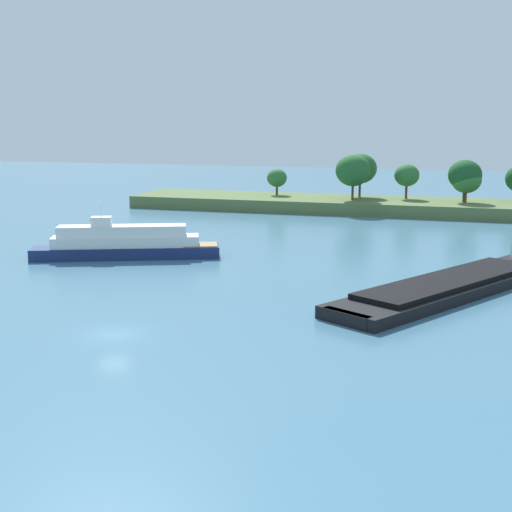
# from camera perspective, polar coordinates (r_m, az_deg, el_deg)

# --- Properties ---
(ground_plane) EXTENTS (400.00, 400.00, 0.00)m
(ground_plane) POSITION_cam_1_polar(r_m,az_deg,el_deg) (57.18, -11.35, -6.22)
(ground_plane) COLOR teal
(treeline_island) EXTENTS (80.30, 16.07, 10.49)m
(treeline_island) POSITION_cam_1_polar(r_m,az_deg,el_deg) (132.73, 8.49, 4.75)
(treeline_island) COLOR #566B3D
(treeline_island) RESTS_ON ground
(cargo_barge) EXTENTS (22.94, 33.49, 5.71)m
(cargo_barge) POSITION_cam_1_polar(r_m,az_deg,el_deg) (73.22, 16.35, -1.96)
(cargo_barge) COLOR black
(cargo_barge) RESTS_ON ground
(white_riverboat) EXTENTS (22.41, 12.03, 6.52)m
(white_riverboat) POSITION_cam_1_polar(r_m,az_deg,el_deg) (87.76, -10.46, 0.96)
(white_riverboat) COLOR navy
(white_riverboat) RESTS_ON ground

